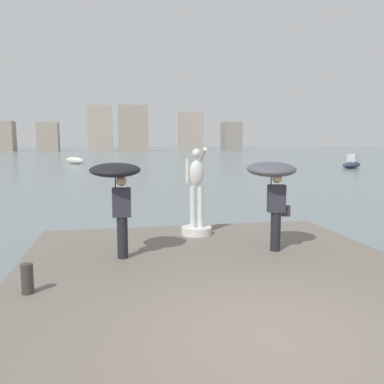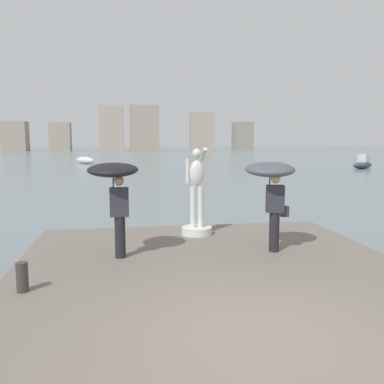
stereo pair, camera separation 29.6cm
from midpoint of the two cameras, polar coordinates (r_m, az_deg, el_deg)
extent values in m
plane|color=slate|center=(44.65, -8.58, 3.48)|extent=(400.00, 400.00, 0.00)
cube|color=#70665B|center=(7.13, 4.28, -14.40)|extent=(7.74, 9.73, 0.40)
cylinder|color=silver|center=(10.56, -0.16, -5.53)|extent=(0.79, 0.79, 0.19)
cylinder|color=silver|center=(10.42, -0.70, -2.13)|extent=(0.15, 0.15, 1.08)
cylinder|color=silver|center=(10.46, 0.38, -2.10)|extent=(0.15, 0.15, 1.08)
ellipsoid|color=silver|center=(10.33, -0.16, 2.68)|extent=(0.38, 0.26, 0.67)
sphere|color=silver|center=(10.31, -0.16, 5.55)|extent=(0.24, 0.24, 0.24)
cylinder|color=silver|center=(10.29, -1.48, 3.03)|extent=(0.10, 0.10, 0.62)
cylinder|color=silver|center=(10.61, 0.74, 5.35)|extent=(0.10, 0.59, 0.40)
cylinder|color=black|center=(8.52, -10.88, -6.38)|extent=(0.22, 0.22, 0.88)
cube|color=#2D2D38|center=(8.38, -11.00, -1.46)|extent=(0.39, 0.25, 0.60)
sphere|color=tan|center=(8.33, -11.07, 1.57)|extent=(0.21, 0.21, 0.21)
cylinder|color=#262626|center=(8.38, -11.86, 0.77)|extent=(0.02, 0.02, 0.55)
ellipsoid|color=black|center=(8.35, -11.92, 3.10)|extent=(1.08, 1.10, 0.36)
cylinder|color=black|center=(9.09, 10.92, -5.53)|extent=(0.22, 0.22, 0.88)
cube|color=#2D2D38|center=(8.96, 11.03, -0.91)|extent=(0.42, 0.32, 0.60)
sphere|color=beige|center=(8.91, 11.10, 1.93)|extent=(0.21, 0.21, 0.21)
cylinder|color=#262626|center=(8.94, 10.28, 1.09)|extent=(0.02, 0.02, 0.52)
ellipsoid|color=#4C4C56|center=(8.91, 10.33, 3.21)|extent=(1.30, 1.32, 0.39)
cube|color=#332838|center=(9.06, 12.34, -2.65)|extent=(0.20, 0.14, 0.24)
cylinder|color=#38332D|center=(7.10, -23.59, -11.28)|extent=(0.19, 0.19, 0.49)
ellipsoid|color=silver|center=(53.76, -16.58, 4.35)|extent=(3.20, 4.18, 0.88)
ellipsoid|color=#2D384C|center=(46.11, 21.64, 3.61)|extent=(3.52, 2.82, 0.70)
cube|color=beige|center=(46.31, 21.82, 4.52)|extent=(1.34, 1.29, 0.86)
cube|color=gray|center=(136.14, -25.54, 7.21)|extent=(7.13, 5.74, 9.07)
cube|color=gray|center=(130.17, -19.92, 7.42)|extent=(6.26, 4.19, 8.66)
cube|color=#A89989|center=(124.91, -13.05, 8.82)|extent=(7.22, 5.21, 13.56)
cube|color=gray|center=(126.50, -8.46, 8.98)|extent=(8.84, 6.34, 13.91)
cube|color=#A89989|center=(130.37, -0.24, 8.62)|extent=(7.52, 4.13, 12.20)
cube|color=gray|center=(133.50, 5.57, 7.91)|extent=(5.73, 6.32, 9.20)
camera|label=1|loc=(0.15, -90.84, -0.11)|focal=37.37mm
camera|label=2|loc=(0.15, 89.16, 0.11)|focal=37.37mm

